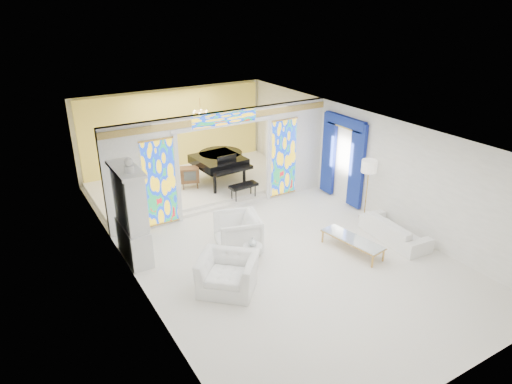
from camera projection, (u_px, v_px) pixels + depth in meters
floor at (259, 235)px, 12.36m from camera, size 12.00×12.00×0.00m
ceiling at (260, 128)px, 11.17m from camera, size 7.00×12.00×0.02m
wall_back at (174, 130)px, 16.49m from camera, size 7.00×0.02×3.00m
wall_front at (461, 311)px, 7.04m from camera, size 7.00×0.02×3.00m
wall_left at (125, 215)px, 10.12m from camera, size 0.02×12.00×3.00m
wall_right at (361, 161)px, 13.41m from camera, size 0.02×12.00×3.00m
partition_wall at (224, 157)px, 13.28m from camera, size 7.00×0.22×3.00m
stained_glass_left at (160, 183)px, 12.38m from camera, size 0.90×0.04×2.40m
stained_glass_right at (284, 158)px, 14.29m from camera, size 0.90×0.04×2.40m
stained_glass_transom at (225, 118)px, 12.73m from camera, size 2.00×0.04×0.34m
alcove_platform at (197, 183)px, 15.56m from camera, size 6.80×3.80×0.18m
gold_curtain_back at (175, 131)px, 16.40m from camera, size 6.70×0.10×2.90m
chandelier at (200, 112)px, 14.59m from camera, size 0.48×0.48×0.30m
blue_drapes at (343, 153)px, 13.89m from camera, size 0.14×1.85×2.65m
china_cabinet at (131, 215)px, 10.85m from camera, size 0.56×1.46×2.72m
armchair_left at (228, 274)px, 9.95m from camera, size 1.64×1.62×0.80m
armchair_right at (238, 233)px, 11.45m from camera, size 1.32×1.30×0.98m
sofa at (395, 230)px, 12.03m from camera, size 0.92×2.06×0.59m
side_table at (253, 253)px, 10.80m from camera, size 0.48×0.48×0.58m
vase at (252, 242)px, 10.68m from camera, size 0.23×0.23×0.21m
coffee_table at (352, 239)px, 11.45m from camera, size 0.79×1.76×0.38m
floor_lamp at (369, 169)px, 12.76m from camera, size 0.52×0.52×1.77m
grand_piano at (220, 160)px, 15.21m from camera, size 1.84×2.87×1.12m
tv_console at (190, 175)px, 14.78m from camera, size 0.70×0.58×0.69m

